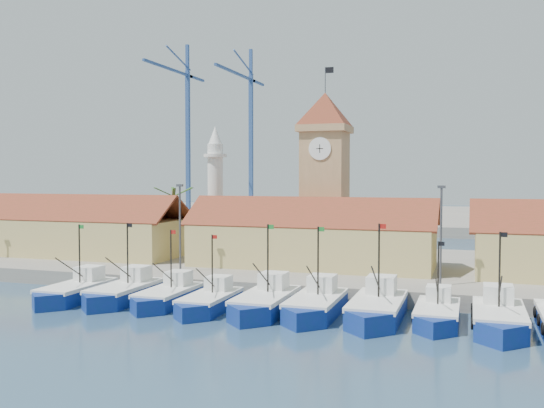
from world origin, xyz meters
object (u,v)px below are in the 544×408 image
(boat_0, at_px, (74,293))
(clock_tower, at_px, (325,171))
(boat_5, at_px, (315,307))
(minaret, at_px, (215,189))

(boat_0, distance_m, clock_tower, 31.85)
(boat_5, relative_size, minaret, 0.62)
(clock_tower, xyz_separation_m, minaret, (-15.00, 2.00, -2.23))
(boat_5, distance_m, minaret, 33.08)
(boat_0, distance_m, minaret, 27.68)
(clock_tower, height_order, minaret, clock_tower)
(boat_0, xyz_separation_m, clock_tower, (17.63, 24.05, 11.20))
(boat_5, xyz_separation_m, clock_tower, (-4.67, 23.04, 11.17))
(boat_0, height_order, clock_tower, clock_tower)
(minaret, bearing_deg, boat_5, -51.86)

